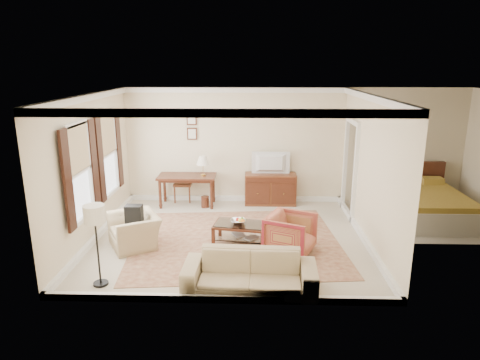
{
  "coord_description": "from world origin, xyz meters",
  "views": [
    {
      "loc": [
        0.45,
        -8.16,
        3.48
      ],
      "look_at": [
        0.2,
        0.3,
        1.15
      ],
      "focal_mm": 32.0,
      "sensor_mm": 36.0,
      "label": 1
    }
  ],
  "objects_px": {
    "sofa": "(250,266)",
    "tv": "(271,156)",
    "writing_desk": "(187,180)",
    "sideboard": "(270,189)",
    "striped_armchair": "(291,232)",
    "club_armchair": "(134,225)",
    "coffee_table": "(240,228)"
  },
  "relations": [
    {
      "from": "writing_desk",
      "to": "striped_armchair",
      "type": "distance_m",
      "value": 3.61
    },
    {
      "from": "writing_desk",
      "to": "sideboard",
      "type": "height_order",
      "value": "sideboard"
    },
    {
      "from": "coffee_table",
      "to": "striped_armchair",
      "type": "distance_m",
      "value": 1.04
    },
    {
      "from": "tv",
      "to": "club_armchair",
      "type": "distance_m",
      "value": 3.91
    },
    {
      "from": "striped_armchair",
      "to": "club_armchair",
      "type": "bearing_deg",
      "value": 110.05
    },
    {
      "from": "tv",
      "to": "coffee_table",
      "type": "height_order",
      "value": "tv"
    },
    {
      "from": "writing_desk",
      "to": "club_armchair",
      "type": "height_order",
      "value": "club_armchair"
    },
    {
      "from": "club_armchair",
      "to": "tv",
      "type": "bearing_deg",
      "value": 104.96
    },
    {
      "from": "sideboard",
      "to": "sofa",
      "type": "distance_m",
      "value": 4.33
    },
    {
      "from": "tv",
      "to": "sofa",
      "type": "bearing_deg",
      "value": 83.49
    },
    {
      "from": "writing_desk",
      "to": "sideboard",
      "type": "distance_m",
      "value": 2.11
    },
    {
      "from": "tv",
      "to": "striped_armchair",
      "type": "height_order",
      "value": "tv"
    },
    {
      "from": "writing_desk",
      "to": "club_armchair",
      "type": "xyz_separation_m",
      "value": [
        -0.66,
        -2.5,
        -0.24
      ]
    },
    {
      "from": "tv",
      "to": "sofa",
      "type": "distance_m",
      "value": 4.39
    },
    {
      "from": "club_armchair",
      "to": "sideboard",
      "type": "bearing_deg",
      "value": 105.18
    },
    {
      "from": "sideboard",
      "to": "striped_armchair",
      "type": "height_order",
      "value": "striped_armchair"
    },
    {
      "from": "sofa",
      "to": "tv",
      "type": "bearing_deg",
      "value": 86.06
    },
    {
      "from": "writing_desk",
      "to": "tv",
      "type": "relative_size",
      "value": 1.57
    },
    {
      "from": "writing_desk",
      "to": "sideboard",
      "type": "relative_size",
      "value": 1.11
    },
    {
      "from": "striped_armchair",
      "to": "club_armchair",
      "type": "relative_size",
      "value": 0.85
    },
    {
      "from": "writing_desk",
      "to": "coffee_table",
      "type": "bearing_deg",
      "value": -59.26
    },
    {
      "from": "striped_armchair",
      "to": "club_armchair",
      "type": "distance_m",
      "value": 3.02
    },
    {
      "from": "club_armchair",
      "to": "sofa",
      "type": "bearing_deg",
      "value": 25.1
    },
    {
      "from": "writing_desk",
      "to": "coffee_table",
      "type": "relative_size",
      "value": 1.28
    },
    {
      "from": "striped_armchair",
      "to": "coffee_table",
      "type": "bearing_deg",
      "value": 92.0
    },
    {
      "from": "writing_desk",
      "to": "sofa",
      "type": "bearing_deg",
      "value": -68.88
    },
    {
      "from": "striped_armchair",
      "to": "club_armchair",
      "type": "xyz_separation_m",
      "value": [
        -3.01,
        0.24,
        0.01
      ]
    },
    {
      "from": "sideboard",
      "to": "coffee_table",
      "type": "bearing_deg",
      "value": -105.27
    },
    {
      "from": "striped_armchair",
      "to": "writing_desk",
      "type": "bearing_deg",
      "value": 65.11
    },
    {
      "from": "sideboard",
      "to": "striped_armchair",
      "type": "relative_size",
      "value": 1.52
    },
    {
      "from": "tv",
      "to": "club_armchair",
      "type": "bearing_deg",
      "value": 44.12
    },
    {
      "from": "writing_desk",
      "to": "sofa",
      "type": "xyz_separation_m",
      "value": [
        1.59,
        -4.13,
        -0.26
      ]
    }
  ]
}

